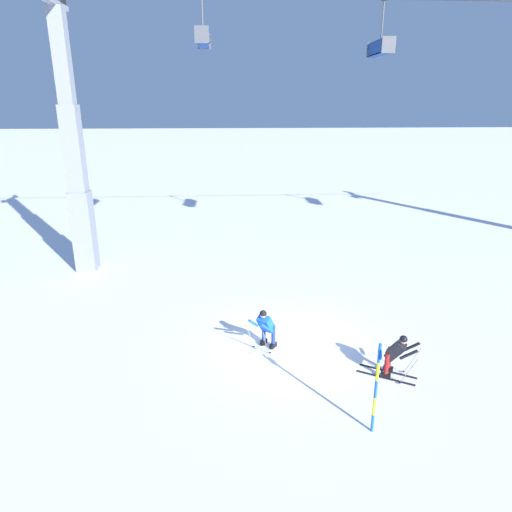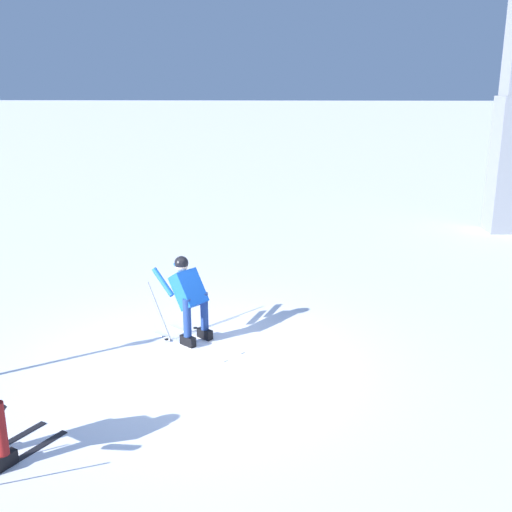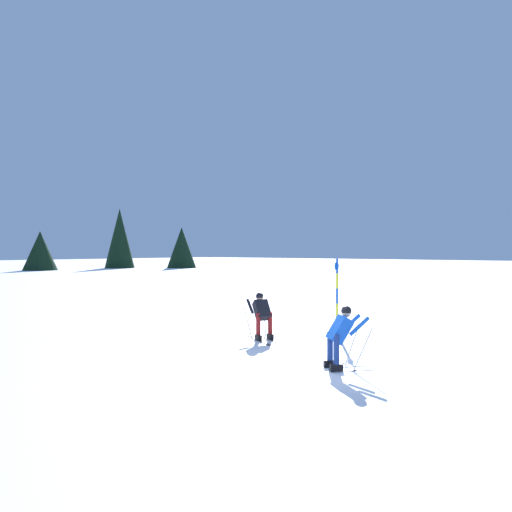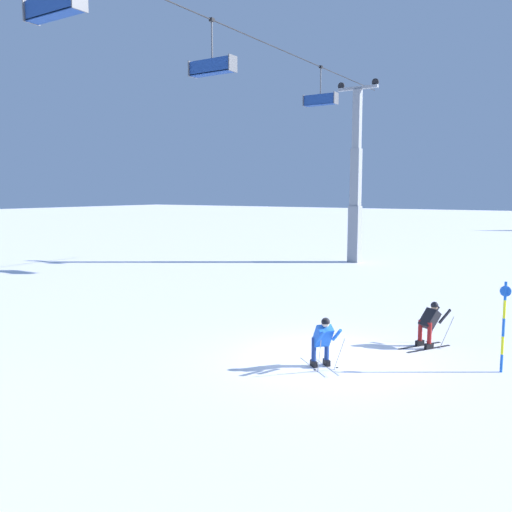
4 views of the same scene
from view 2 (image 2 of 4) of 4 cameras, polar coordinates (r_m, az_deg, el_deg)
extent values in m
plane|color=white|center=(9.45, -5.61, -9.88)|extent=(260.00, 260.00, 0.00)
cube|color=white|center=(9.99, -6.41, -8.38)|extent=(1.16, 1.37, 0.01)
cube|color=black|center=(9.95, -6.43, -7.93)|extent=(0.26, 0.29, 0.16)
cylinder|color=navy|center=(9.79, -6.50, -5.79)|extent=(0.13, 0.13, 0.64)
cube|color=white|center=(10.22, -4.82, -7.74)|extent=(1.16, 1.37, 0.01)
cube|color=black|center=(10.18, -4.83, -7.30)|extent=(0.26, 0.29, 0.16)
cylinder|color=navy|center=(10.03, -4.89, -5.21)|extent=(0.13, 0.13, 0.64)
cube|color=blue|center=(9.88, -6.36, -3.12)|extent=(0.66, 0.68, 0.64)
sphere|color=beige|center=(9.88, -7.03, -0.86)|extent=(0.21, 0.21, 0.21)
sphere|color=black|center=(9.87, -7.03, -0.66)|extent=(0.23, 0.23, 0.23)
cylinder|color=blue|center=(9.97, -8.76, -2.44)|extent=(0.37, 0.42, 0.42)
cylinder|color=gray|center=(10.16, -8.94, -5.51)|extent=(0.23, 0.45, 1.09)
cylinder|color=black|center=(10.15, -8.42, -7.76)|extent=(0.07, 0.07, 0.01)
cylinder|color=blue|center=(10.25, -6.78, -1.84)|extent=(0.37, 0.42, 0.42)
cylinder|color=gray|center=(10.49, -6.61, -4.71)|extent=(0.41, 0.30, 1.09)
cylinder|color=black|center=(10.54, -5.72, -6.74)|extent=(0.07, 0.07, 0.01)
cube|color=gray|center=(18.43, 22.71, 7.86)|extent=(0.90, 0.90, 3.75)
cube|color=black|center=(7.65, -22.51, -17.89)|extent=(1.51, 0.92, 0.01)
cube|color=black|center=(7.60, -22.58, -17.35)|extent=(0.30, 0.23, 0.16)
cylinder|color=maroon|center=(7.40, -22.92, -14.75)|extent=(0.13, 0.13, 0.64)
camera|label=1|loc=(18.03, -55.97, 20.62)|focal=31.76mm
camera|label=3|loc=(16.42, 31.66, 8.59)|focal=33.27mm
camera|label=4|loc=(23.16, -17.79, 16.83)|focal=37.75mm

